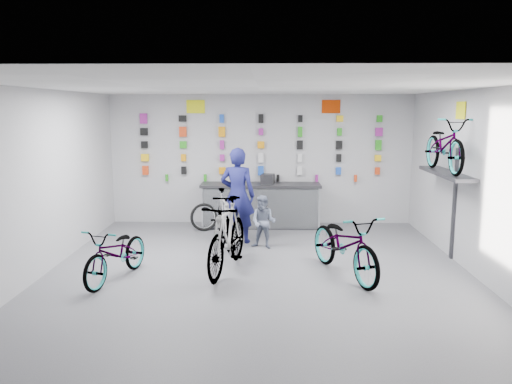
{
  "coord_description": "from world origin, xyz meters",
  "views": [
    {
      "loc": [
        0.13,
        -7.58,
        2.69
      ],
      "look_at": [
        -0.06,
        1.4,
        1.17
      ],
      "focal_mm": 35.0,
      "sensor_mm": 36.0,
      "label": 1
    }
  ],
  "objects_px": {
    "counter": "(261,206)",
    "customer": "(263,222)",
    "clerk": "(238,195)",
    "bike_service": "(224,218)",
    "bike_left": "(117,253)",
    "bike_center": "(227,236)",
    "bike_right": "(345,244)"
  },
  "relations": [
    {
      "from": "bike_center",
      "to": "bike_right",
      "type": "xyz_separation_m",
      "value": [
        1.91,
        -0.2,
        -0.08
      ]
    },
    {
      "from": "bike_center",
      "to": "counter",
      "type": "bearing_deg",
      "value": 92.84
    },
    {
      "from": "bike_left",
      "to": "bike_service",
      "type": "bearing_deg",
      "value": 70.04
    },
    {
      "from": "bike_service",
      "to": "customer",
      "type": "distance_m",
      "value": 0.82
    },
    {
      "from": "customer",
      "to": "bike_center",
      "type": "bearing_deg",
      "value": -94.58
    },
    {
      "from": "counter",
      "to": "bike_right",
      "type": "relative_size",
      "value": 1.34
    },
    {
      "from": "bike_center",
      "to": "clerk",
      "type": "xyz_separation_m",
      "value": [
        0.07,
        1.84,
        0.35
      ]
    },
    {
      "from": "counter",
      "to": "customer",
      "type": "distance_m",
      "value": 1.74
    },
    {
      "from": "counter",
      "to": "bike_left",
      "type": "height_order",
      "value": "counter"
    },
    {
      "from": "bike_left",
      "to": "bike_right",
      "type": "xyz_separation_m",
      "value": [
        3.62,
        0.26,
        0.09
      ]
    },
    {
      "from": "counter",
      "to": "clerk",
      "type": "distance_m",
      "value": 1.45
    },
    {
      "from": "bike_center",
      "to": "bike_left",
      "type": "bearing_deg",
      "value": -152.66
    },
    {
      "from": "counter",
      "to": "clerk",
      "type": "bearing_deg",
      "value": -108.96
    },
    {
      "from": "counter",
      "to": "bike_service",
      "type": "distance_m",
      "value": 1.66
    },
    {
      "from": "bike_left",
      "to": "bike_service",
      "type": "relative_size",
      "value": 0.92
    },
    {
      "from": "bike_service",
      "to": "clerk",
      "type": "relative_size",
      "value": 0.95
    },
    {
      "from": "customer",
      "to": "bike_right",
      "type": "bearing_deg",
      "value": -32.34
    },
    {
      "from": "bike_center",
      "to": "bike_service",
      "type": "xyz_separation_m",
      "value": [
        -0.19,
        1.64,
        -0.06
      ]
    },
    {
      "from": "clerk",
      "to": "customer",
      "type": "bearing_deg",
      "value": 150.06
    },
    {
      "from": "bike_left",
      "to": "bike_center",
      "type": "distance_m",
      "value": 1.78
    },
    {
      "from": "counter",
      "to": "bike_service",
      "type": "bearing_deg",
      "value": -115.28
    },
    {
      "from": "bike_right",
      "to": "bike_service",
      "type": "bearing_deg",
      "value": 117.75
    },
    {
      "from": "counter",
      "to": "bike_service",
      "type": "xyz_separation_m",
      "value": [
        -0.71,
        -1.5,
        0.06
      ]
    },
    {
      "from": "bike_left",
      "to": "customer",
      "type": "distance_m",
      "value": 2.96
    },
    {
      "from": "bike_right",
      "to": "bike_center",
      "type": "bearing_deg",
      "value": 152.99
    },
    {
      "from": "counter",
      "to": "bike_left",
      "type": "relative_size",
      "value": 1.61
    },
    {
      "from": "bike_left",
      "to": "customer",
      "type": "height_order",
      "value": "customer"
    },
    {
      "from": "bike_center",
      "to": "clerk",
      "type": "height_order",
      "value": "clerk"
    },
    {
      "from": "bike_center",
      "to": "clerk",
      "type": "bearing_deg",
      "value": 99.99
    },
    {
      "from": "bike_left",
      "to": "bike_center",
      "type": "relative_size",
      "value": 0.83
    },
    {
      "from": "bike_center",
      "to": "customer",
      "type": "distance_m",
      "value": 1.53
    },
    {
      "from": "bike_service",
      "to": "bike_center",
      "type": "bearing_deg",
      "value": -95.36
    }
  ]
}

